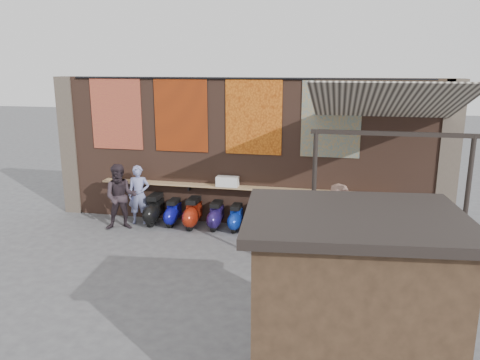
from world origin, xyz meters
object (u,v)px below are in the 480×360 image
(scooter_stool_8, at_px, (324,224))
(market_stall, at_px, (349,318))
(scooter_stool_5, at_px, (259,218))
(scooter_stool_0, at_px, (154,210))
(scooter_stool_1, at_px, (173,213))
(diner_right, at_px, (121,197))
(shopper_navy, at_px, (392,227))
(shelf_box, at_px, (227,181))
(scooter_stool_9, at_px, (350,226))
(diner_left, at_px, (139,195))
(shopper_tan, at_px, (338,216))
(scooter_stool_2, at_px, (193,213))
(scooter_stool_3, at_px, (216,216))
(shopper_grey, at_px, (425,242))
(scooter_stool_7, at_px, (301,220))
(scooter_stool_6, at_px, (281,218))
(scooter_stool_4, at_px, (236,218))

(scooter_stool_8, bearing_deg, market_stall, -85.14)
(scooter_stool_5, relative_size, scooter_stool_8, 1.18)
(scooter_stool_0, relative_size, scooter_stool_1, 1.16)
(scooter_stool_0, bearing_deg, diner_right, -140.57)
(shopper_navy, height_order, market_stall, market_stall)
(diner_right, bearing_deg, shelf_box, -4.21)
(market_stall, bearing_deg, scooter_stool_9, 82.62)
(scooter_stool_8, bearing_deg, shopper_navy, -36.04)
(scooter_stool_5, relative_size, diner_left, 0.51)
(scooter_stool_5, relative_size, market_stall, 0.34)
(shopper_navy, xyz_separation_m, shopper_tan, (-1.21, 0.41, 0.03))
(market_stall, bearing_deg, scooter_stool_2, 117.09)
(shelf_box, height_order, shopper_tan, shopper_tan)
(scooter_stool_3, xyz_separation_m, market_stall, (3.40, -6.20, 0.88))
(scooter_stool_0, distance_m, shopper_grey, 7.07)
(scooter_stool_9, height_order, shopper_tan, shopper_tan)
(scooter_stool_7, relative_size, market_stall, 0.35)
(scooter_stool_6, xyz_separation_m, market_stall, (1.66, -6.23, 0.85))
(scooter_stool_6, height_order, scooter_stool_8, scooter_stool_6)
(scooter_stool_2, distance_m, diner_right, 1.97)
(scooter_stool_2, distance_m, scooter_stool_5, 1.82)
(scooter_stool_6, distance_m, shopper_navy, 2.94)
(shelf_box, xyz_separation_m, scooter_stool_1, (-1.49, -0.26, -0.90))
(shopper_navy, bearing_deg, shopper_tan, -33.93)
(shopper_tan, relative_size, market_stall, 0.64)
(scooter_stool_0, relative_size, scooter_stool_3, 1.12)
(scooter_stool_9, xyz_separation_m, shopper_tan, (-0.32, -0.67, 0.45))
(shopper_navy, bearing_deg, scooter_stool_4, -31.05)
(scooter_stool_2, bearing_deg, scooter_stool_1, 172.01)
(scooter_stool_2, distance_m, scooter_stool_4, 1.19)
(scooter_stool_2, bearing_deg, shopper_navy, -11.95)
(scooter_stool_0, height_order, scooter_stool_3, scooter_stool_0)
(scooter_stool_5, xyz_separation_m, shopper_navy, (3.24, -1.08, 0.37))
(diner_left, bearing_deg, scooter_stool_0, -11.36)
(shopper_grey, bearing_deg, scooter_stool_5, -11.44)
(scooter_stool_0, bearing_deg, scooter_stool_1, 0.98)
(scooter_stool_1, height_order, scooter_stool_6, scooter_stool_6)
(scooter_stool_0, xyz_separation_m, scooter_stool_6, (3.53, 0.01, -0.01))
(scooter_stool_3, bearing_deg, scooter_stool_4, -0.87)
(scooter_stool_3, bearing_deg, scooter_stool_2, -175.58)
(scooter_stool_4, bearing_deg, scooter_stool_3, 179.13)
(scooter_stool_5, bearing_deg, scooter_stool_1, 178.32)
(scooter_stool_5, relative_size, scooter_stool_6, 0.99)
(diner_right, bearing_deg, shopper_tan, -22.96)
(scooter_stool_1, relative_size, diner_left, 0.45)
(shelf_box, height_order, scooter_stool_7, shelf_box)
(diner_left, xyz_separation_m, shopper_navy, (6.63, -1.11, -0.05))
(scooter_stool_8, distance_m, shopper_navy, 1.96)
(scooter_stool_2, height_order, diner_right, diner_right)
(shelf_box, distance_m, scooter_stool_6, 1.74)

